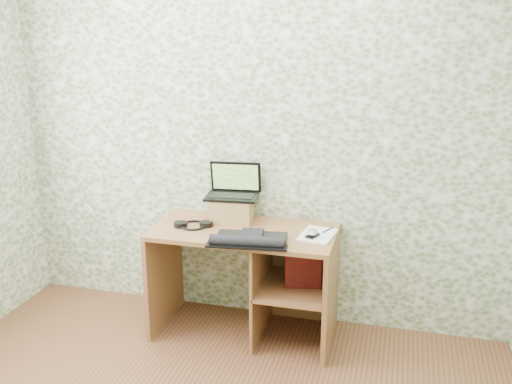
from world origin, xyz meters
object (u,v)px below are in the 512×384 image
(laptop, at_px, (233,188))
(notepad, at_px, (318,235))
(riser, at_px, (232,209))
(desk, at_px, (257,267))
(keyboard, at_px, (250,239))

(laptop, relative_size, notepad, 1.30)
(riser, bearing_deg, notepad, -12.87)
(desk, distance_m, laptop, 0.55)
(keyboard, xyz_separation_m, notepad, (0.39, 0.23, -0.02))
(notepad, bearing_deg, laptop, 171.76)
(riser, bearing_deg, desk, -29.44)
(notepad, bearing_deg, riser, 175.05)
(desk, bearing_deg, notepad, -3.40)
(laptop, bearing_deg, notepad, -22.33)
(riser, distance_m, laptop, 0.14)
(desk, height_order, notepad, notepad)
(laptop, relative_size, keyboard, 0.74)
(desk, xyz_separation_m, riser, (-0.20, 0.12, 0.35))
(laptop, bearing_deg, keyboard, -67.03)
(riser, xyz_separation_m, laptop, (-0.00, 0.04, 0.14))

